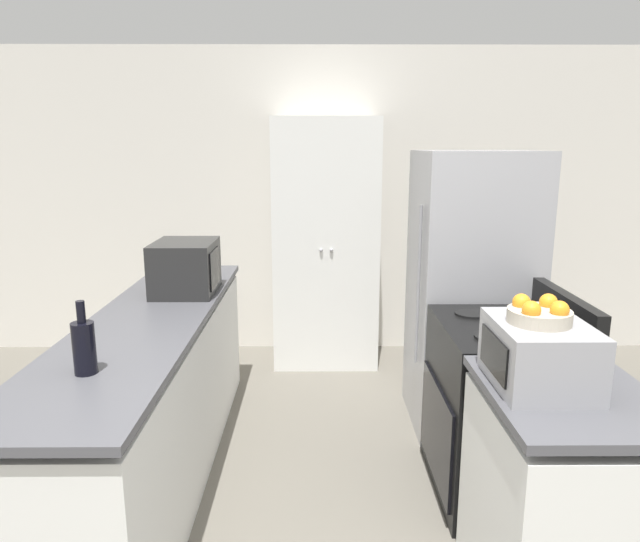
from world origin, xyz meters
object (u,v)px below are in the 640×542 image
at_px(pantry_cabinet, 326,244).
at_px(stove, 501,408).
at_px(refrigerator, 470,291).
at_px(fruit_bowl, 540,313).
at_px(wine_bottle, 84,346).
at_px(toaster_oven, 539,354).
at_px(microwave, 186,267).

height_order(pantry_cabinet, stove, pantry_cabinet).
bearing_deg(refrigerator, fruit_bowl, -96.30).
bearing_deg(wine_bottle, refrigerator, 36.51).
height_order(stove, toaster_oven, toaster_oven).
bearing_deg(refrigerator, toaster_oven, -95.91).
bearing_deg(pantry_cabinet, refrigerator, -50.79).
bearing_deg(fruit_bowl, microwave, 139.11).
xyz_separation_m(toaster_oven, fruit_bowl, (-0.01, 0.00, 0.16)).
bearing_deg(wine_bottle, stove, 17.77).
relative_size(microwave, fruit_bowl, 1.96).
xyz_separation_m(microwave, toaster_oven, (1.62, -1.39, -0.04)).
bearing_deg(toaster_oven, refrigerator, 84.09).
distance_m(stove, fruit_bowl, 1.04).
distance_m(stove, microwave, 1.96).
relative_size(stove, fruit_bowl, 4.68).
height_order(pantry_cabinet, microwave, pantry_cabinet).
distance_m(pantry_cabinet, refrigerator, 1.44).
relative_size(pantry_cabinet, toaster_oven, 4.72).
xyz_separation_m(pantry_cabinet, toaster_oven, (0.75, -2.64, 0.03)).
relative_size(wine_bottle, toaster_oven, 0.69).
relative_size(pantry_cabinet, microwave, 4.47).
relative_size(pantry_cabinet, fruit_bowl, 8.76).
xyz_separation_m(pantry_cabinet, refrigerator, (0.91, -1.11, -0.12)).
distance_m(pantry_cabinet, microwave, 1.52).
distance_m(wine_bottle, fruit_bowl, 1.74).
distance_m(pantry_cabinet, toaster_oven, 2.74).
distance_m(refrigerator, fruit_bowl, 1.57).
bearing_deg(stove, fruit_bowl, -100.72).
xyz_separation_m(microwave, wine_bottle, (-0.12, -1.27, -0.04)).
bearing_deg(stove, refrigerator, 87.74).
xyz_separation_m(pantry_cabinet, microwave, (-0.87, -1.24, 0.07)).
bearing_deg(toaster_oven, pantry_cabinet, 105.82).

